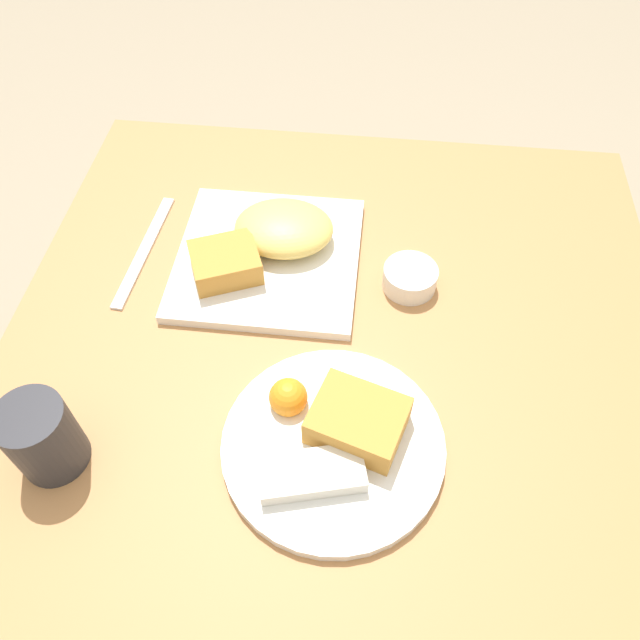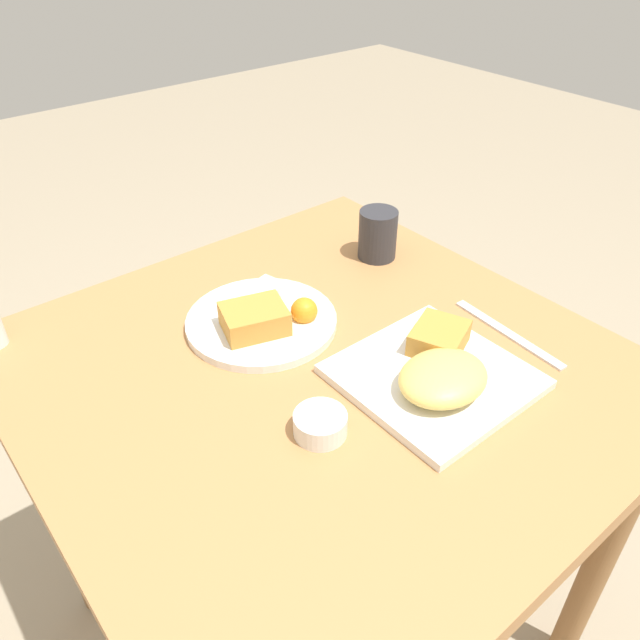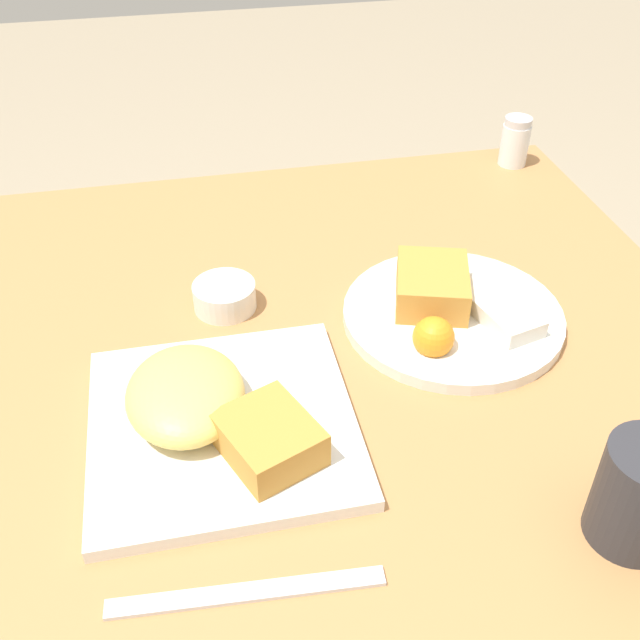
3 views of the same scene
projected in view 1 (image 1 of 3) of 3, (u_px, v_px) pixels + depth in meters
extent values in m
plane|color=gray|center=(329.00, 542.00, 1.37)|extent=(8.00, 8.00, 0.00)
cube|color=#B27A47|center=(336.00, 354.00, 0.79)|extent=(0.84, 0.86, 0.04)
cylinder|color=olive|center=(522.00, 326.00, 1.28)|extent=(0.05, 0.05, 0.71)
cylinder|color=olive|center=(182.00, 297.00, 1.33)|extent=(0.05, 0.05, 0.71)
cube|color=white|center=(268.00, 258.00, 0.86)|extent=(0.25, 0.25, 0.01)
ellipsoid|color=#EAC660|center=(284.00, 228.00, 0.85)|extent=(0.14, 0.11, 0.04)
cube|color=#C68938|center=(225.00, 262.00, 0.82)|extent=(0.11, 0.10, 0.04)
cylinder|color=white|center=(333.00, 445.00, 0.68)|extent=(0.25, 0.25, 0.01)
cube|color=#C68938|center=(358.00, 421.00, 0.67)|extent=(0.12, 0.10, 0.04)
cube|color=silver|center=(312.00, 474.00, 0.65)|extent=(0.12, 0.07, 0.02)
sphere|color=orange|center=(288.00, 397.00, 0.70)|extent=(0.04, 0.04, 0.04)
cylinder|color=white|center=(410.00, 278.00, 0.82)|extent=(0.07, 0.07, 0.03)
cylinder|color=beige|center=(411.00, 271.00, 0.81)|extent=(0.06, 0.06, 0.00)
cube|color=silver|center=(144.00, 250.00, 0.87)|extent=(0.03, 0.21, 0.00)
cylinder|color=#2D2D33|center=(43.00, 437.00, 0.65)|extent=(0.07, 0.07, 0.09)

